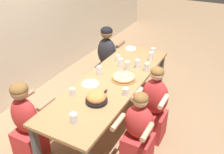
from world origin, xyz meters
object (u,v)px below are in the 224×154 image
skillet_bowl (96,98)px  diner_near_midleft (138,134)px  pizza_board_main (124,77)px  drinking_glass_i (127,66)px  empty_plate_a (90,84)px  drinking_glass_j (153,51)px  drinking_glass_b (73,93)px  diner_far_left (27,125)px  cocktail_glass_blue (126,92)px  diner_far_right (107,59)px  drinking_glass_a (99,71)px  drinking_glass_g (74,119)px  diner_near_center (154,108)px  drinking_glass_d (151,57)px  drinking_glass_h (138,64)px  empty_plate_b (130,48)px  drinking_glass_e (118,59)px  drinking_glass_c (120,63)px  drinking_glass_f (147,68)px

skillet_bowl → diner_near_midleft: 0.65m
pizza_board_main → drinking_glass_i: (0.26, 0.07, 0.04)m
empty_plate_a → drinking_glass_j: bearing=-16.8°
pizza_board_main → skillet_bowl: skillet_bowl is taller
drinking_glass_b → diner_far_left: 0.68m
cocktail_glass_blue → diner_far_right: bearing=37.6°
drinking_glass_a → drinking_glass_g: size_ratio=1.24×
diner_near_center → diner_near_midleft: 0.53m
drinking_glass_a → drinking_glass_j: bearing=-21.6°
drinking_glass_d → drinking_glass_h: 0.36m
empty_plate_a → drinking_glass_j: 1.40m
pizza_board_main → empty_plate_b: (1.03, 0.36, -0.02)m
cocktail_glass_blue → diner_far_right: 1.57m
drinking_glass_i → drinking_glass_h: bearing=-34.4°
drinking_glass_j → diner_near_midleft: bearing=-165.3°
drinking_glass_e → diner_far_left: (-1.60, 0.43, -0.31)m
cocktail_glass_blue → diner_far_left: 1.27m
drinking_glass_c → pizza_board_main: bearing=-147.0°
diner_near_center → diner_near_midleft: (-0.53, -0.00, -0.03)m
drinking_glass_d → drinking_glass_f: 0.39m
cocktail_glass_blue → diner_far_right: diner_far_right is taller
drinking_glass_e → diner_far_left: diner_far_left is taller
skillet_bowl → cocktail_glass_blue: size_ratio=3.10×
empty_plate_b → drinking_glass_a: size_ratio=1.36×
drinking_glass_b → drinking_glass_h: bearing=-21.3°
cocktail_glass_blue → drinking_glass_c: 0.77m
drinking_glass_g → diner_near_center: diner_near_center is taller
drinking_glass_d → diner_near_midleft: (-1.36, -0.37, -0.37)m
empty_plate_a → drinking_glass_a: 0.28m
cocktail_glass_blue → skillet_bowl: bearing=141.4°
drinking_glass_a → drinking_glass_d: 0.94m
empty_plate_b → drinking_glass_a: bearing=179.9°
diner_near_center → diner_far_left: 1.64m
empty_plate_b → cocktail_glass_blue: 1.48m
drinking_glass_j → drinking_glass_c: bearing=159.0°
drinking_glass_i → drinking_glass_e: bearing=51.9°
drinking_glass_b → pizza_board_main: bearing=-30.0°
drinking_glass_g → drinking_glass_h: bearing=-4.2°
drinking_glass_b → drinking_glass_f: bearing=-28.9°
skillet_bowl → drinking_glass_g: size_ratio=3.41×
drinking_glass_d → drinking_glass_f: drinking_glass_d is taller
drinking_glass_j → drinking_glass_d: bearing=-168.0°
diner_far_left → diner_near_midleft: bearing=23.5°
drinking_glass_b → diner_near_midleft: bearing=-85.7°
drinking_glass_g → drinking_glass_i: size_ratio=0.76×
cocktail_glass_blue → drinking_glass_a: (0.29, 0.55, 0.02)m
drinking_glass_f → drinking_glass_j: drinking_glass_f is taller
drinking_glass_d → empty_plate_a: bearing=157.0°
drinking_glass_h → drinking_glass_j: size_ratio=1.29×
drinking_glass_c → drinking_glass_h: 0.26m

